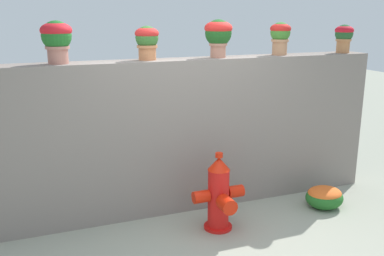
{
  "coord_description": "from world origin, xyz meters",
  "views": [
    {
      "loc": [
        -1.69,
        -3.58,
        2.36
      ],
      "look_at": [
        0.05,
        1.0,
        1.06
      ],
      "focal_mm": 40.53,
      "sensor_mm": 36.0,
      "label": 1
    }
  ],
  "objects_px": {
    "potted_plant_2": "(147,39)",
    "fire_hydrant": "(219,195)",
    "potted_plant_1": "(57,37)",
    "potted_plant_4": "(280,35)",
    "potted_plant_5": "(344,35)",
    "flower_bush_left": "(324,196)",
    "potted_plant_3": "(218,33)"
  },
  "relations": [
    {
      "from": "potted_plant_1",
      "to": "potted_plant_2",
      "type": "distance_m",
      "value": 0.98
    },
    {
      "from": "potted_plant_2",
      "to": "potted_plant_3",
      "type": "xyz_separation_m",
      "value": [
        0.86,
        -0.04,
        0.06
      ]
    },
    {
      "from": "fire_hydrant",
      "to": "flower_bush_left",
      "type": "height_order",
      "value": "fire_hydrant"
    },
    {
      "from": "potted_plant_5",
      "to": "flower_bush_left",
      "type": "height_order",
      "value": "potted_plant_5"
    },
    {
      "from": "potted_plant_1",
      "to": "potted_plant_2",
      "type": "relative_size",
      "value": 1.17
    },
    {
      "from": "potted_plant_4",
      "to": "fire_hydrant",
      "type": "relative_size",
      "value": 0.46
    },
    {
      "from": "potted_plant_4",
      "to": "fire_hydrant",
      "type": "xyz_separation_m",
      "value": [
        -1.15,
        -0.75,
        -1.69
      ]
    },
    {
      "from": "potted_plant_3",
      "to": "fire_hydrant",
      "type": "height_order",
      "value": "potted_plant_3"
    },
    {
      "from": "potted_plant_4",
      "to": "fire_hydrant",
      "type": "bearing_deg",
      "value": -146.96
    },
    {
      "from": "potted_plant_5",
      "to": "flower_bush_left",
      "type": "xyz_separation_m",
      "value": [
        -0.63,
        -0.65,
        -1.93
      ]
    },
    {
      "from": "flower_bush_left",
      "to": "potted_plant_4",
      "type": "bearing_deg",
      "value": 114.74
    },
    {
      "from": "potted_plant_2",
      "to": "potted_plant_5",
      "type": "bearing_deg",
      "value": -1.16
    },
    {
      "from": "potted_plant_3",
      "to": "potted_plant_5",
      "type": "height_order",
      "value": "potted_plant_3"
    },
    {
      "from": "potted_plant_1",
      "to": "fire_hydrant",
      "type": "xyz_separation_m",
      "value": [
        1.55,
        -0.72,
        -1.72
      ]
    },
    {
      "from": "potted_plant_3",
      "to": "potted_plant_5",
      "type": "relative_size",
      "value": 1.21
    },
    {
      "from": "potted_plant_2",
      "to": "potted_plant_3",
      "type": "relative_size",
      "value": 0.85
    },
    {
      "from": "fire_hydrant",
      "to": "potted_plant_3",
      "type": "bearing_deg",
      "value": 68.5
    },
    {
      "from": "potted_plant_2",
      "to": "potted_plant_4",
      "type": "distance_m",
      "value": 1.72
    },
    {
      "from": "potted_plant_5",
      "to": "flower_bush_left",
      "type": "bearing_deg",
      "value": -133.71
    },
    {
      "from": "potted_plant_5",
      "to": "flower_bush_left",
      "type": "relative_size",
      "value": 0.78
    },
    {
      "from": "potted_plant_2",
      "to": "potted_plant_4",
      "type": "height_order",
      "value": "potted_plant_4"
    },
    {
      "from": "potted_plant_2",
      "to": "potted_plant_5",
      "type": "relative_size",
      "value": 1.03
    },
    {
      "from": "potted_plant_2",
      "to": "fire_hydrant",
      "type": "relative_size",
      "value": 0.42
    },
    {
      "from": "potted_plant_2",
      "to": "fire_hydrant",
      "type": "distance_m",
      "value": 1.92
    },
    {
      "from": "potted_plant_5",
      "to": "fire_hydrant",
      "type": "xyz_separation_m",
      "value": [
        -2.1,
        -0.7,
        -1.67
      ]
    },
    {
      "from": "potted_plant_1",
      "to": "potted_plant_4",
      "type": "bearing_deg",
      "value": 0.58
    },
    {
      "from": "potted_plant_1",
      "to": "flower_bush_left",
      "type": "distance_m",
      "value": 3.67
    },
    {
      "from": "potted_plant_3",
      "to": "flower_bush_left",
      "type": "xyz_separation_m",
      "value": [
        1.19,
        -0.67,
        -1.99
      ]
    },
    {
      "from": "fire_hydrant",
      "to": "flower_bush_left",
      "type": "distance_m",
      "value": 1.49
    },
    {
      "from": "potted_plant_1",
      "to": "potted_plant_4",
      "type": "xyz_separation_m",
      "value": [
        2.7,
        0.03,
        -0.02
      ]
    },
    {
      "from": "potted_plant_3",
      "to": "fire_hydrant",
      "type": "distance_m",
      "value": 1.89
    },
    {
      "from": "fire_hydrant",
      "to": "potted_plant_5",
      "type": "bearing_deg",
      "value": 18.52
    }
  ]
}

